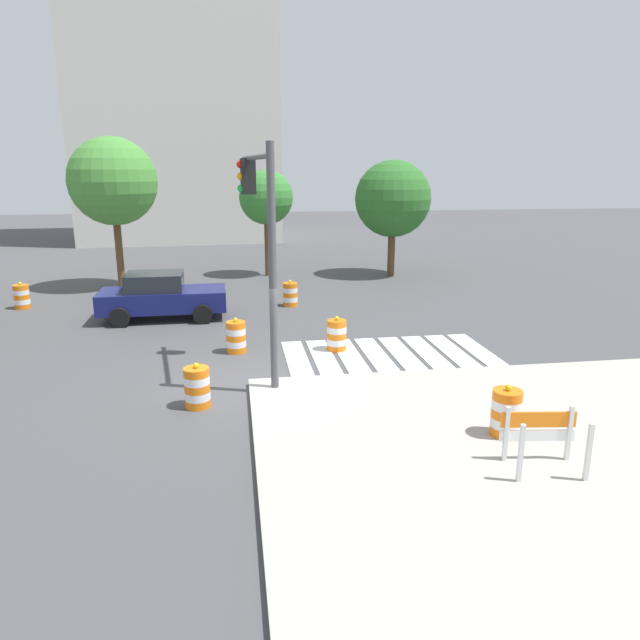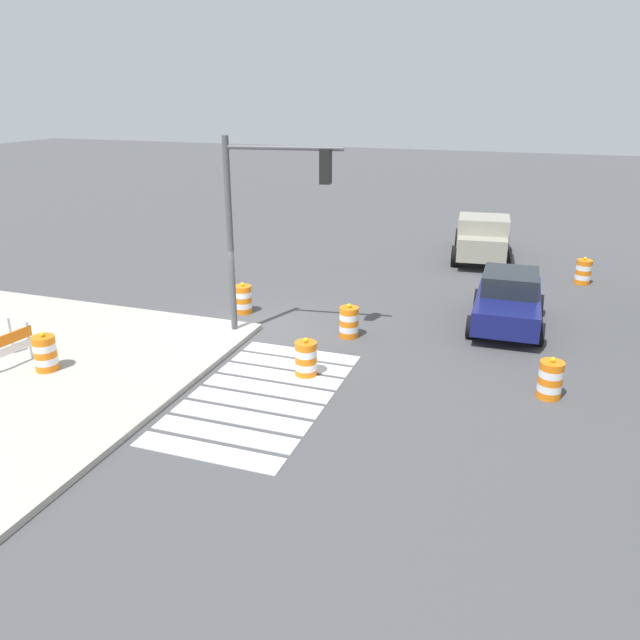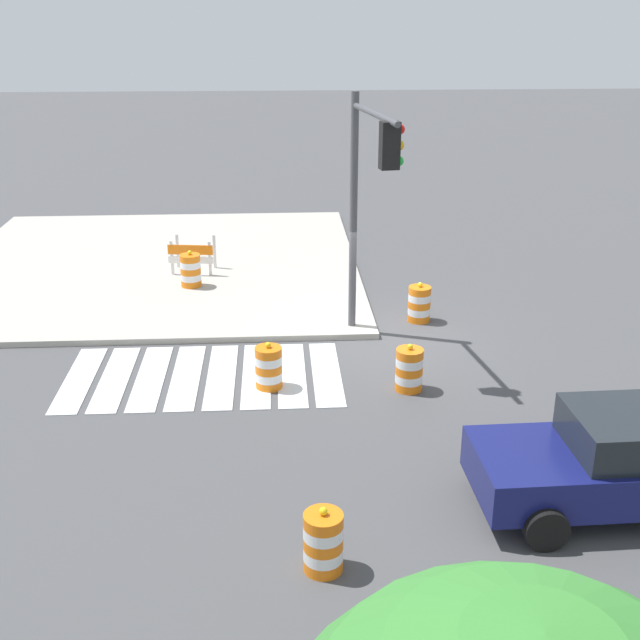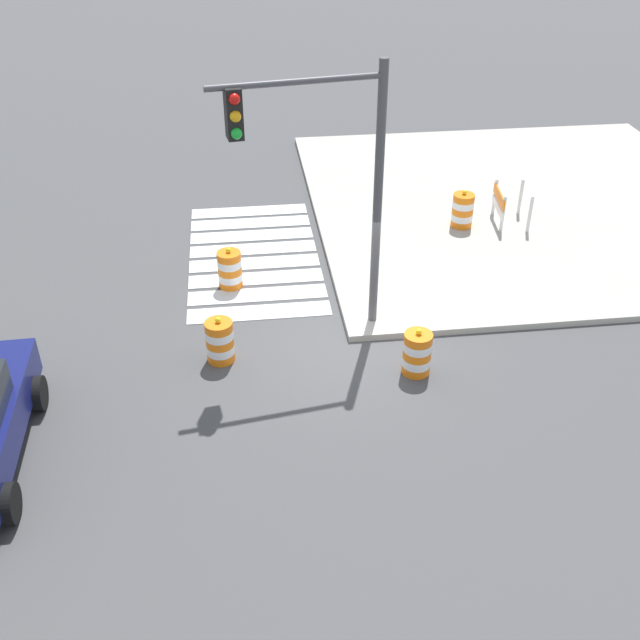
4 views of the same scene
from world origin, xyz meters
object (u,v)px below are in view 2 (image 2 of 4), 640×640
construction_barricade (6,344)px  traffic_light_pole (268,202)px  traffic_barrel_median_far (349,322)px  traffic_barrel_on_sidewalk (45,353)px  traffic_barrel_far_curb (550,380)px  pickup_truck (483,237)px  traffic_barrel_median_near (243,299)px  sports_car (508,300)px  traffic_barrel_crosswalk_end (306,359)px  traffic_barrel_near_corner (583,272)px

construction_barricade → traffic_light_pole: bearing=129.0°
traffic_barrel_median_far → traffic_barrel_on_sidewalk: traffic_barrel_on_sidewalk is taller
traffic_barrel_far_curb → construction_barricade: (2.98, -13.10, 0.27)m
pickup_truck → traffic_barrel_median_near: (9.41, -6.55, -0.52)m
traffic_barrel_on_sidewalk → construction_barricade: size_ratio=0.77×
sports_car → traffic_light_pole: 7.81m
pickup_truck → traffic_barrel_crosswalk_end: size_ratio=5.20×
traffic_barrel_crosswalk_end → traffic_barrel_median_near: 5.17m
traffic_barrel_on_sidewalk → sports_car: bearing=125.2°
traffic_barrel_far_curb → traffic_light_pole: traffic_light_pole is taller
sports_car → traffic_barrel_near_corner: (-5.41, 2.37, -0.36)m
sports_car → traffic_barrel_crosswalk_end: sports_car is taller
traffic_barrel_on_sidewalk → construction_barricade: traffic_barrel_on_sidewalk is taller
sports_car → traffic_barrel_median_far: (2.53, -4.27, -0.36)m
traffic_barrel_median_near → construction_barricade: (5.96, -3.75, 0.27)m
traffic_barrel_on_sidewalk → construction_barricade: bearing=-86.8°
sports_car → traffic_barrel_median_near: bearing=-78.5°
traffic_barrel_near_corner → traffic_barrel_median_far: bearing=-39.9°
traffic_barrel_crosswalk_end → traffic_barrel_on_sidewalk: (2.15, -6.16, 0.15)m
sports_car → traffic_light_pole: size_ratio=0.79×
pickup_truck → traffic_barrel_near_corner: 4.60m
traffic_barrel_median_far → traffic_barrel_far_curb: same height
traffic_barrel_crosswalk_end → traffic_barrel_median_far: bearing=174.9°
traffic_barrel_far_curb → traffic_barrel_on_sidewalk: (2.91, -11.95, 0.15)m
traffic_barrel_far_curb → construction_barricade: construction_barricade is taller
pickup_truck → traffic_barrel_far_curb: (12.39, 2.80, -0.52)m
pickup_truck → construction_barricade: size_ratio=4.00×
sports_car → traffic_barrel_on_sidewalk: sports_car is taller
traffic_barrel_median_far → construction_barricade: (5.08, -7.56, 0.27)m
traffic_barrel_far_curb → traffic_light_pole: (-1.42, -7.67, 3.46)m
construction_barricade → sports_car: bearing=122.7°
traffic_barrel_on_sidewalk → traffic_barrel_far_curb: bearing=103.7°
traffic_barrel_near_corner → construction_barricade: size_ratio=0.77×
traffic_barrel_median_far → traffic_barrel_far_curb: bearing=69.2°
traffic_barrel_crosswalk_end → construction_barricade: 7.64m
traffic_barrel_median_far → traffic_barrel_on_sidewalk: bearing=-52.0°
pickup_truck → traffic_barrel_near_corner: pickup_truck is taller
traffic_barrel_median_far → construction_barricade: construction_barricade is taller
pickup_truck → construction_barricade: 18.50m
traffic_barrel_median_near → traffic_barrel_crosswalk_end: bearing=43.5°
sports_car → traffic_barrel_median_near: size_ratio=4.26×
pickup_truck → traffic_barrel_on_sidewalk: bearing=-30.9°
traffic_barrel_crosswalk_end → traffic_light_pole: size_ratio=0.19×
pickup_truck → traffic_light_pole: 12.36m
traffic_barrel_median_far → traffic_barrel_far_curb: 5.92m
sports_car → pickup_truck: (-7.76, -1.54, 0.16)m
sports_car → pickup_truck: size_ratio=0.82×
pickup_truck → traffic_barrel_median_far: pickup_truck is taller
pickup_truck → traffic_light_pole: size_ratio=0.96×
traffic_barrel_near_corner → traffic_barrel_median_near: (7.06, -10.46, 0.00)m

